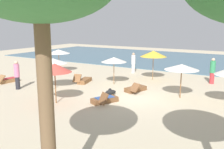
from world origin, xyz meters
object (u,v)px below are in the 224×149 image
(umbrella_2, at_px, (182,67))
(person_2, at_px, (133,63))
(umbrella_8, at_px, (59,52))
(person_1, at_px, (212,71))
(dog, at_px, (110,92))
(lounger_1, at_px, (135,89))
(lounger_2, at_px, (8,80))
(lounger_4, at_px, (104,100))
(person_0, at_px, (17,75))
(umbrella_6, at_px, (153,54))
(umbrella_5, at_px, (52,61))
(umbrella_7, at_px, (55,68))
(lounger_3, at_px, (84,80))
(umbrella_4, at_px, (114,60))

(umbrella_2, distance_m, person_2, 8.10)
(umbrella_8, xyz_separation_m, person_1, (12.63, 2.43, -0.93))
(dog, bearing_deg, lounger_1, 57.74)
(umbrella_2, height_order, dog, umbrella_2)
(lounger_1, relative_size, person_1, 0.95)
(umbrella_2, xyz_separation_m, lounger_2, (-12.24, -2.65, -1.68))
(lounger_4, height_order, person_0, person_0)
(umbrella_2, bearing_deg, umbrella_6, 130.81)
(umbrella_5, bearing_deg, person_0, -151.16)
(umbrella_7, height_order, person_0, umbrella_7)
(lounger_3, height_order, dog, lounger_3)
(umbrella_4, xyz_separation_m, umbrella_8, (-6.53, 1.37, 0.08))
(person_2, bearing_deg, lounger_1, -62.66)
(umbrella_4, height_order, lounger_4, umbrella_4)
(lounger_4, bearing_deg, umbrella_4, 113.51)
(person_0, xyz_separation_m, person_1, (10.93, 8.34, -0.03))
(umbrella_5, height_order, lounger_3, umbrella_5)
(umbrella_7, distance_m, lounger_1, 5.54)
(lounger_1, relative_size, person_2, 1.00)
(umbrella_5, relative_size, umbrella_6, 0.93)
(lounger_3, xyz_separation_m, lounger_4, (3.92, -3.30, 0.01))
(umbrella_8, bearing_deg, umbrella_6, 9.46)
(lounger_2, relative_size, person_2, 0.98)
(umbrella_4, relative_size, umbrella_6, 0.87)
(dog, bearing_deg, umbrella_7, -121.11)
(umbrella_6, relative_size, person_1, 1.21)
(umbrella_8, height_order, lounger_1, umbrella_8)
(umbrella_6, height_order, umbrella_8, umbrella_6)
(lounger_2, bearing_deg, person_2, 51.92)
(umbrella_4, relative_size, lounger_3, 1.13)
(lounger_1, bearing_deg, person_0, -153.43)
(lounger_1, height_order, lounger_3, lounger_3)
(umbrella_2, height_order, lounger_4, umbrella_2)
(lounger_2, xyz_separation_m, lounger_3, (4.97, 2.85, -0.00))
(umbrella_2, bearing_deg, lounger_2, -167.79)
(umbrella_8, xyz_separation_m, lounger_2, (-0.59, -4.97, -1.71))
(umbrella_2, xyz_separation_m, lounger_1, (-2.90, -0.06, -1.69))
(umbrella_5, distance_m, lounger_2, 4.71)
(umbrella_8, bearing_deg, person_2, 29.02)
(umbrella_7, relative_size, umbrella_8, 1.08)
(lounger_4, bearing_deg, umbrella_7, -148.16)
(umbrella_4, relative_size, person_0, 1.02)
(umbrella_5, height_order, person_1, umbrella_5)
(umbrella_6, height_order, person_2, umbrella_6)
(umbrella_6, bearing_deg, umbrella_2, -49.19)
(lounger_3, bearing_deg, umbrella_5, -102.88)
(umbrella_6, distance_m, person_1, 4.46)
(umbrella_7, bearing_deg, person_1, 54.50)
(lounger_1, bearing_deg, lounger_3, 176.69)
(person_2, bearing_deg, lounger_3, -105.30)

